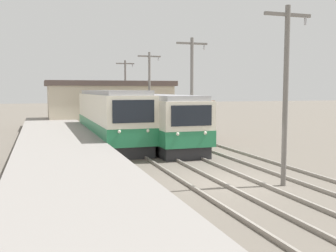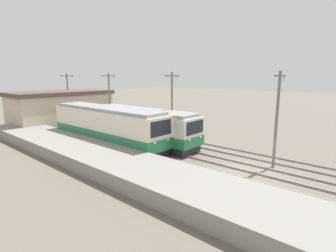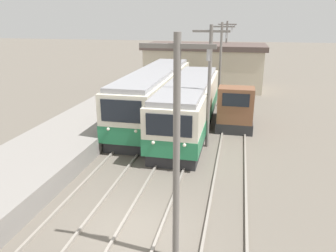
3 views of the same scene
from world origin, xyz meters
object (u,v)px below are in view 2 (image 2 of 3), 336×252
at_px(shunting_locomotive, 151,125).
at_px(catenary_mast_mid, 172,106).
at_px(commuter_train_left, 107,128).
at_px(catenary_mast_far, 110,100).
at_px(catenary_mast_near, 277,116).
at_px(commuter_train_center, 142,127).
at_px(catenary_mast_distant, 68,96).

distance_m(shunting_locomotive, catenary_mast_mid, 5.29).
height_order(commuter_train_left, catenary_mast_far, catenary_mast_far).
distance_m(commuter_train_left, catenary_mast_mid, 6.52).
distance_m(shunting_locomotive, catenary_mast_near, 14.41).
height_order(commuter_train_left, commuter_train_center, commuter_train_left).
height_order(catenary_mast_mid, catenary_mast_far, same).
distance_m(commuter_train_center, catenary_mast_mid, 3.73).
height_order(catenary_mast_near, catenary_mast_far, same).
height_order(shunting_locomotive, catenary_mast_far, catenary_mast_far).
bearing_deg(catenary_mast_far, shunting_locomotive, -74.39).
height_order(commuter_train_left, catenary_mast_near, catenary_mast_near).
xyz_separation_m(catenary_mast_mid, catenary_mast_far, (0.00, 9.72, 0.00)).
xyz_separation_m(catenary_mast_near, catenary_mast_distant, (0.00, 29.16, 0.00)).
distance_m(catenary_mast_mid, catenary_mast_far, 9.72).
bearing_deg(catenary_mast_near, commuter_train_center, 96.96).
relative_size(shunting_locomotive, catenary_mast_near, 0.70).
bearing_deg(catenary_mast_mid, commuter_train_left, 134.13).
height_order(commuter_train_center, shunting_locomotive, commuter_train_center).
distance_m(catenary_mast_near, catenary_mast_mid, 9.72).
height_order(shunting_locomotive, catenary_mast_mid, catenary_mast_mid).
height_order(catenary_mast_near, catenary_mast_mid, same).
xyz_separation_m(commuter_train_left, catenary_mast_distant, (4.31, 15.00, 2.05)).
bearing_deg(catenary_mast_near, commuter_train_left, 106.92).
relative_size(commuter_train_center, catenary_mast_near, 1.87).
relative_size(catenary_mast_mid, catenary_mast_distant, 1.00).
distance_m(commuter_train_center, catenary_mast_far, 7.57).
bearing_deg(catenary_mast_mid, catenary_mast_far, 90.00).
bearing_deg(catenary_mast_near, catenary_mast_far, 90.00).
bearing_deg(shunting_locomotive, commuter_train_left, 179.40).
xyz_separation_m(commuter_train_center, catenary_mast_far, (1.51, 7.09, 2.18)).
xyz_separation_m(catenary_mast_far, catenary_mast_distant, (0.00, 9.72, 0.00)).
bearing_deg(commuter_train_left, catenary_mast_distant, 73.98).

